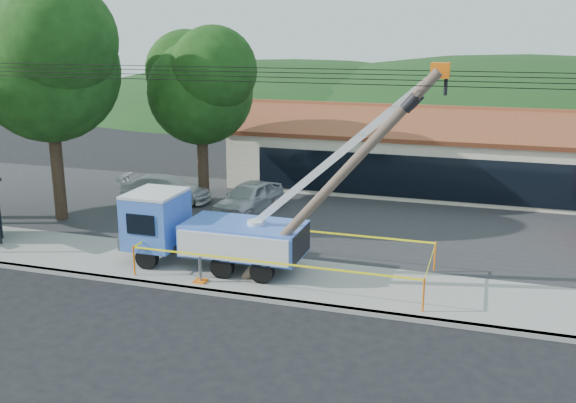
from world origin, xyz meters
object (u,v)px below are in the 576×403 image
at_px(leaning_pole, 343,173).
at_px(car_silver, 249,215).
at_px(utility_truck, 211,229).
at_px(car_white, 167,204).

relative_size(leaning_pole, car_silver, 1.65).
bearing_deg(utility_truck, car_white, 127.66).
height_order(leaning_pole, car_silver, leaning_pole).
distance_m(utility_truck, leaning_pole, 5.78).
height_order(utility_truck, car_silver, utility_truck).
xyz_separation_m(leaning_pole, car_silver, (-6.41, 8.00, -4.18)).
bearing_deg(utility_truck, leaning_pole, -8.30).
bearing_deg(car_white, utility_truck, -149.46).
distance_m(utility_truck, car_silver, 7.54).
xyz_separation_m(utility_truck, car_silver, (-1.30, 7.26, -1.58)).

